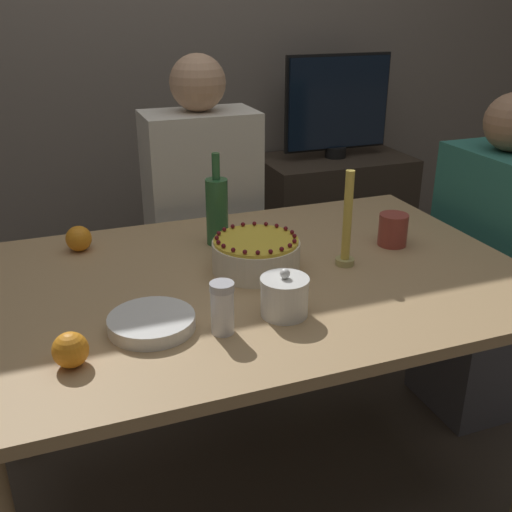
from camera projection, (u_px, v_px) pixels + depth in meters
The scene contains 16 objects.
ground_plane at pixel (255, 487), 1.89m from camera, with size 12.00×12.00×0.00m, color #4C4238.
wall_behind at pixel (141, 29), 2.58m from camera, with size 8.00×0.05×2.60m.
dining_table at pixel (254, 310), 1.64m from camera, with size 1.45×0.97×0.74m.
cake at pixel (256, 255), 1.61m from camera, with size 0.24×0.24×0.10m.
sugar_bowl at pixel (284, 296), 1.38m from camera, with size 0.11×0.11×0.12m.
sugar_shaker at pixel (222, 308), 1.30m from camera, with size 0.05×0.05×0.12m.
plate_stack at pixel (152, 322), 1.33m from camera, with size 0.20×0.20×0.03m.
candle at pixel (347, 228), 1.62m from camera, with size 0.05×0.05×0.27m.
bottle at pixel (217, 210), 1.76m from camera, with size 0.07×0.07×0.28m.
cup at pixel (393, 230), 1.77m from camera, with size 0.09×0.09×0.10m.
orange_fruit_0 at pixel (79, 239), 1.74m from camera, with size 0.07×0.07×0.07m.
orange_fruit_1 at pixel (70, 350), 1.19m from camera, with size 0.07×0.07×0.07m.
person_man_blue_shirt at pixel (204, 248), 2.28m from camera, with size 0.40×0.34×1.25m.
person_woman_floral at pixel (486, 283), 2.11m from camera, with size 0.34×0.40×1.16m.
side_cabinet at pixel (331, 228), 3.00m from camera, with size 0.71×0.42×0.72m.
tv_monitor at pixel (338, 105), 2.76m from camera, with size 0.52×0.10×0.47m.
Camera 1 is at (-0.50, -1.36, 1.43)m, focal length 42.00 mm.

